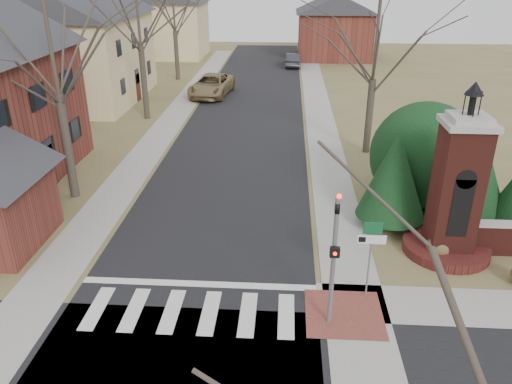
# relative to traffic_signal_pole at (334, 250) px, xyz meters

# --- Properties ---
(ground) EXTENTS (120.00, 120.00, 0.00)m
(ground) POSITION_rel_traffic_signal_pole_xyz_m (-4.30, -0.57, -2.59)
(ground) COLOR brown
(ground) RESTS_ON ground
(main_street) EXTENTS (8.00, 70.00, 0.01)m
(main_street) POSITION_rel_traffic_signal_pole_xyz_m (-4.30, 21.43, -2.58)
(main_street) COLOR black
(main_street) RESTS_ON ground
(crosswalk_zone) EXTENTS (8.00, 2.20, 0.02)m
(crosswalk_zone) POSITION_rel_traffic_signal_pole_xyz_m (-4.30, 0.23, -2.58)
(crosswalk_zone) COLOR silver
(crosswalk_zone) RESTS_ON ground
(stop_bar) EXTENTS (8.00, 0.35, 0.02)m
(stop_bar) POSITION_rel_traffic_signal_pole_xyz_m (-4.30, 1.73, -2.58)
(stop_bar) COLOR silver
(stop_bar) RESTS_ON ground
(sidewalk_right_main) EXTENTS (2.00, 60.00, 0.02)m
(sidewalk_right_main) POSITION_rel_traffic_signal_pole_xyz_m (0.90, 21.43, -2.58)
(sidewalk_right_main) COLOR gray
(sidewalk_right_main) RESTS_ON ground
(sidewalk_left) EXTENTS (2.00, 60.00, 0.02)m
(sidewalk_left) POSITION_rel_traffic_signal_pole_xyz_m (-9.50, 21.43, -2.58)
(sidewalk_left) COLOR gray
(sidewalk_left) RESTS_ON ground
(curb_apron) EXTENTS (2.40, 2.40, 0.02)m
(curb_apron) POSITION_rel_traffic_signal_pole_xyz_m (0.50, 0.43, -2.57)
(curb_apron) COLOR brown
(curb_apron) RESTS_ON ground
(traffic_signal_pole) EXTENTS (0.28, 0.41, 4.50)m
(traffic_signal_pole) POSITION_rel_traffic_signal_pole_xyz_m (0.00, 0.00, 0.00)
(traffic_signal_pole) COLOR slate
(traffic_signal_pole) RESTS_ON ground
(sign_post) EXTENTS (0.90, 0.07, 2.75)m
(sign_post) POSITION_rel_traffic_signal_pole_xyz_m (1.29, 1.41, -0.64)
(sign_post) COLOR slate
(sign_post) RESTS_ON ground
(brick_gate_monument) EXTENTS (3.20, 3.20, 6.47)m
(brick_gate_monument) POSITION_rel_traffic_signal_pole_xyz_m (4.70, 4.42, -0.42)
(brick_gate_monument) COLOR #521F18
(brick_gate_monument) RESTS_ON ground
(house_stucco_left) EXTENTS (9.80, 12.80, 9.28)m
(house_stucco_left) POSITION_rel_traffic_signal_pole_xyz_m (-17.80, 26.42, 2.01)
(house_stucco_left) COLOR beige
(house_stucco_left) RESTS_ON ground
(house_distant_left) EXTENTS (10.80, 8.80, 8.53)m
(house_distant_left) POSITION_rel_traffic_signal_pole_xyz_m (-16.31, 47.42, 1.66)
(house_distant_left) COLOR beige
(house_distant_left) RESTS_ON ground
(house_distant_right) EXTENTS (8.80, 8.80, 7.30)m
(house_distant_right) POSITION_rel_traffic_signal_pole_xyz_m (3.69, 47.42, 1.06)
(house_distant_right) COLOR brown
(house_distant_right) RESTS_ON ground
(evergreen_near) EXTENTS (2.80, 2.80, 4.10)m
(evergreen_near) POSITION_rel_traffic_signal_pole_xyz_m (2.90, 6.43, -0.29)
(evergreen_near) COLOR #473D33
(evergreen_near) RESTS_ON ground
(evergreen_mid) EXTENTS (3.40, 3.40, 4.70)m
(evergreen_mid) POSITION_rel_traffic_signal_pole_xyz_m (6.20, 7.63, 0.01)
(evergreen_mid) COLOR #473D33
(evergreen_mid) RESTS_ON ground
(evergreen_mass) EXTENTS (4.80, 4.80, 4.80)m
(evergreen_mass) POSITION_rel_traffic_signal_pole_xyz_m (4.70, 8.93, -0.19)
(evergreen_mass) COLOR black
(evergreen_mass) RESTS_ON ground
(bare_tree_0) EXTENTS (8.05, 8.05, 11.15)m
(bare_tree_0) POSITION_rel_traffic_signal_pole_xyz_m (-11.30, 8.43, 5.11)
(bare_tree_0) COLOR #473D33
(bare_tree_0) RESTS_ON ground
(bare_tree_2) EXTENTS (7.35, 7.35, 10.19)m
(bare_tree_2) POSITION_rel_traffic_signal_pole_xyz_m (-11.80, 34.43, 4.44)
(bare_tree_2) COLOR #473D33
(bare_tree_2) RESTS_ON ground
(bare_tree_3) EXTENTS (7.00, 7.00, 9.70)m
(bare_tree_3) POSITION_rel_traffic_signal_pole_xyz_m (3.20, 15.43, 4.10)
(bare_tree_3) COLOR #473D33
(bare_tree_3) RESTS_ON ground
(pickup_truck) EXTENTS (3.52, 6.37, 1.69)m
(pickup_truck) POSITION_rel_traffic_signal_pole_xyz_m (-7.70, 28.38, -1.74)
(pickup_truck) COLOR olive
(pickup_truck) RESTS_ON ground
(distant_car) EXTENTS (1.68, 4.34, 1.41)m
(distant_car) POSITION_rel_traffic_signal_pole_xyz_m (-0.90, 41.54, -1.88)
(distant_car) COLOR #313238
(distant_car) RESTS_ON ground
(dry_shrub_left) EXTENTS (0.89, 0.89, 0.89)m
(dry_shrub_left) POSITION_rel_traffic_signal_pole_xyz_m (4.30, 4.03, -2.14)
(dry_shrub_left) COLOR brown
(dry_shrub_left) RESTS_ON ground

